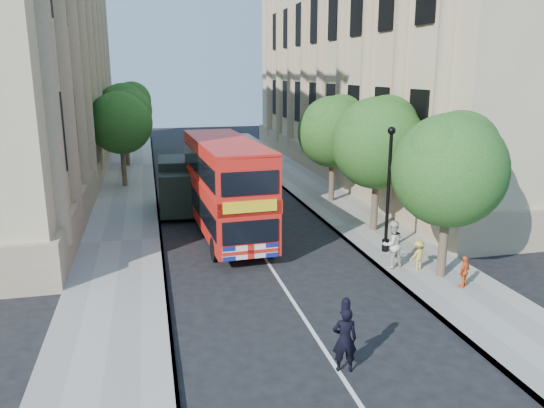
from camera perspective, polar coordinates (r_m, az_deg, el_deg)
ground at (r=15.82m, az=4.57°, el=-13.78°), size 120.00×120.00×0.00m
pavement_right at (r=26.44m, az=9.88°, el=-2.23°), size 3.50×80.00×0.12m
pavement_left at (r=24.46m, az=-15.84°, el=-3.91°), size 3.50×80.00×0.12m
building_right at (r=41.52m, az=13.27°, el=15.93°), size 12.00×38.00×18.00m
tree_right_near at (r=19.52m, az=18.62°, el=4.09°), size 4.00×4.00×6.08m
tree_right_mid at (r=24.73m, az=11.38°, el=6.97°), size 4.20×4.20×6.37m
tree_right_far at (r=30.27m, az=6.65°, el=8.15°), size 4.00×4.00×6.15m
tree_left_far at (r=35.49m, az=-15.91°, el=8.78°), size 4.00×4.00×6.30m
tree_left_back at (r=43.44m, az=-15.52°, el=10.02°), size 4.20×4.20×6.65m
lamp_post at (r=22.00m, az=12.39°, el=0.94°), size 0.32×0.32×5.16m
double_decker_bus at (r=24.15m, az=-5.04°, el=2.10°), size 2.98×9.51×4.34m
box_van at (r=28.66m, az=-9.98°, el=1.78°), size 2.18×5.03×2.84m
police_constable at (r=13.80m, az=7.82°, el=-14.24°), size 0.69×0.52×1.73m
woman_pedestrian at (r=20.60m, az=12.77°, el=-4.25°), size 1.03×0.89×1.83m
child_a at (r=19.54m, az=19.98°, el=-6.85°), size 0.72×0.59×1.14m
child_b at (r=20.73m, az=15.46°, el=-5.31°), size 0.80×0.56×1.14m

